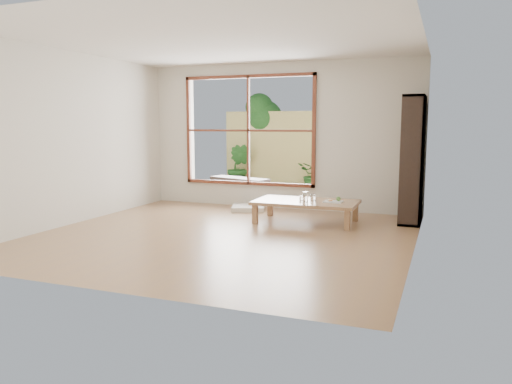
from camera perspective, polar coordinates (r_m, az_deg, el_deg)
ground at (r=6.90m, az=-3.68°, el=-4.95°), size 5.00×5.00×0.00m
low_table at (r=7.74m, az=5.74°, el=-1.29°), size 1.58×0.90×0.34m
floor_cushion at (r=8.86m, az=-0.88°, el=-1.81°), size 0.71×0.71×0.08m
bookshelf at (r=8.05m, az=17.46°, el=3.54°), size 0.31×0.88×1.95m
glass_tall at (r=7.61m, az=5.67°, el=-0.55°), size 0.08×0.08×0.15m
glass_mid at (r=7.75m, az=6.61°, el=-0.60°), size 0.07×0.07×0.10m
glass_short at (r=7.88m, az=6.45°, el=-0.56°), size 0.06×0.06×0.08m
glass_small at (r=7.75m, az=5.21°, el=-0.70°), size 0.06×0.06×0.07m
food_tray at (r=7.63m, az=8.93°, el=-1.01°), size 0.28×0.21×0.09m
deck at (r=10.37m, az=1.50°, el=-0.64°), size 2.80×2.00×0.05m
garden_bench at (r=10.11m, az=-1.90°, el=1.31°), size 1.37×0.79×0.42m
bamboo_fence at (r=11.22m, az=3.23°, el=4.61°), size 2.80×0.06×1.80m
shrub_right at (r=10.79m, az=6.98°, el=2.08°), size 0.80×0.70×0.87m
shrub_left at (r=11.34m, az=-1.91°, el=2.85°), size 0.63×0.54×1.04m
garden_tree at (r=11.71m, az=0.52°, el=8.30°), size 1.04×0.85×2.22m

